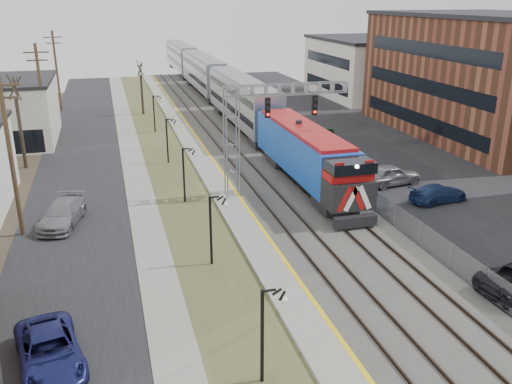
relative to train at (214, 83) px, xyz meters
name	(u,v)px	position (x,y,z in m)	size (l,w,h in m)	color
street_west	(79,181)	(-17.00, -29.42, -2.90)	(7.00, 120.00, 0.04)	black
sidewalk	(136,176)	(-12.50, -29.42, -2.88)	(2.00, 120.00, 0.08)	gray
grass_median	(173,173)	(-9.50, -29.42, -2.89)	(4.00, 120.00, 0.06)	#444C29
platform	(208,169)	(-6.50, -29.42, -2.80)	(2.00, 120.00, 0.24)	gray
ballast_bed	(265,165)	(-1.50, -29.42, -2.82)	(8.00, 120.00, 0.20)	#595651
parking_lot	(389,156)	(10.50, -29.42, -2.90)	(16.00, 120.00, 0.04)	black
platform_edge	(218,167)	(-5.62, -29.42, -2.67)	(0.24, 120.00, 0.01)	gold
track_near	(242,165)	(-3.50, -29.42, -2.64)	(1.58, 120.00, 0.15)	#2D2119
track_far	(281,162)	(0.00, -29.42, -2.64)	(1.58, 120.00, 0.15)	#2D2119
train	(214,83)	(0.00, 0.00, 0.00)	(3.00, 85.85, 5.33)	#154AB0
signal_gantry	(255,121)	(-4.28, -36.42, 2.67)	(9.00, 1.07, 8.15)	gray
lampposts	(210,229)	(-9.50, -46.13, -0.92)	(0.14, 62.14, 4.00)	black
utility_poles	(11,157)	(-20.00, -39.42, 2.08)	(0.28, 80.28, 10.00)	#4C3823
fence	(310,154)	(2.70, -29.42, -2.12)	(0.04, 120.00, 1.60)	gray
bare_trees	(62,138)	(-18.16, -25.50, -0.22)	(12.30, 42.30, 5.95)	#382D23
car_lot_d	(438,194)	(7.98, -41.23, -2.28)	(1.78, 4.38, 1.27)	navy
car_lot_e	(391,175)	(6.52, -36.95, -2.10)	(1.95, 4.83, 1.65)	slate
car_lot_f	(311,133)	(5.61, -22.16, -2.10)	(1.74, 4.99, 1.64)	#0C3E16
car_street_a	(50,352)	(-17.33, -53.32, -2.22)	(2.33, 5.06, 1.41)	navy
car_street_b	(62,214)	(-17.69, -38.41, -2.17)	(2.10, 5.17, 1.50)	gray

